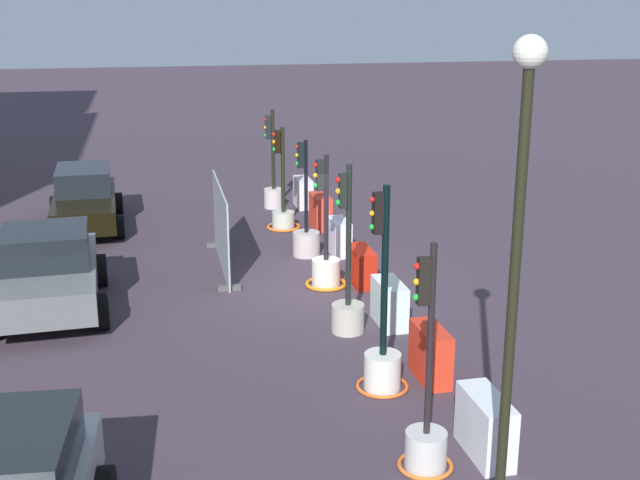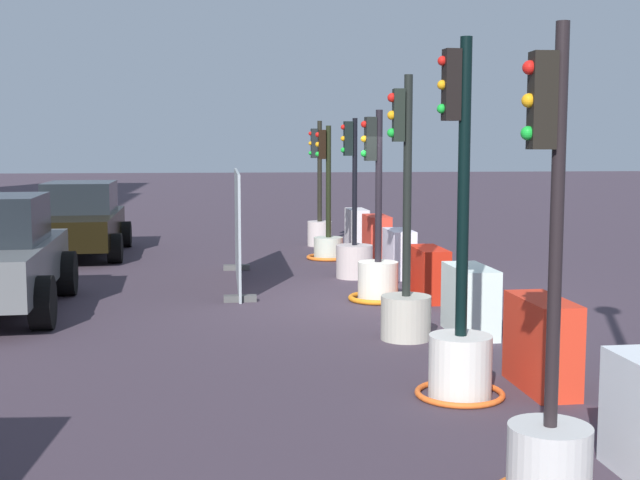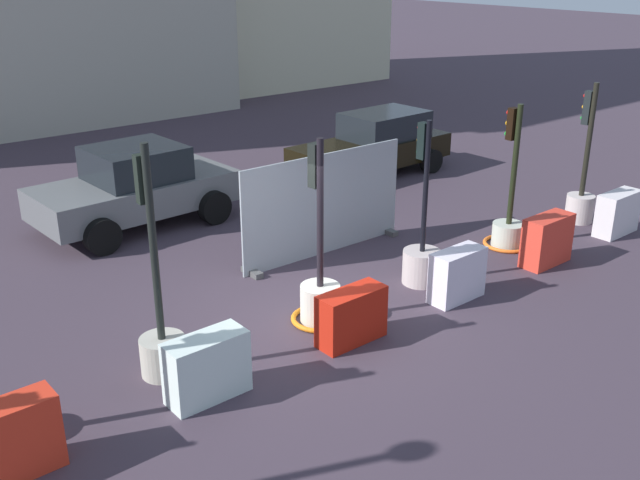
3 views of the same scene
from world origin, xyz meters
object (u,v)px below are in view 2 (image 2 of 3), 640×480
object	(u,v)px
construction_barrier_4	(399,253)
car_black_sedan	(79,219)
traffic_light_0	(549,424)
construction_barrier_6	(357,227)
traffic_light_5	(328,237)
traffic_light_4	(354,250)
traffic_light_6	(319,220)
construction_barrier_3	(428,274)
traffic_light_2	(405,289)
construction_barrier_5	(377,237)
construction_barrier_1	(542,344)
traffic_light_3	(377,269)
traffic_light_1	(460,336)
construction_barrier_2	(470,300)

from	to	relation	value
construction_barrier_4	car_black_sedan	distance (m)	7.38
traffic_light_0	construction_barrier_4	xyz separation A→B (m)	(9.62, -1.01, -0.10)
construction_barrier_4	construction_barrier_6	bearing A→B (deg)	0.07
traffic_light_0	traffic_light_5	world-z (taller)	traffic_light_0
traffic_light_4	traffic_light_6	distance (m)	4.86
construction_barrier_3	construction_barrier_4	distance (m)	2.27
traffic_light_2	construction_barrier_3	world-z (taller)	traffic_light_2
traffic_light_5	construction_barrier_3	world-z (taller)	traffic_light_5
traffic_light_0	car_black_sedan	size ratio (longest dim) A/B	0.71
traffic_light_4	car_black_sedan	size ratio (longest dim) A/B	0.64
construction_barrier_6	car_black_sedan	distance (m)	6.32
construction_barrier_5	construction_barrier_1	bearing A→B (deg)	179.38
traffic_light_3	construction_barrier_4	distance (m)	2.37
construction_barrier_1	construction_barrier_6	xyz separation A→B (m)	(11.90, -0.07, -0.02)
traffic_light_3	construction_barrier_6	world-z (taller)	traffic_light_3
traffic_light_5	construction_barrier_6	size ratio (longest dim) A/B	2.63
construction_barrier_5	construction_barrier_6	distance (m)	2.43
traffic_light_5	construction_barrier_1	size ratio (longest dim) A/B	2.65
traffic_light_4	car_black_sedan	distance (m)	6.68
traffic_light_3	construction_barrier_6	size ratio (longest dim) A/B	2.75
traffic_light_4	construction_barrier_4	size ratio (longest dim) A/B	2.88
traffic_light_2	construction_barrier_6	xyz separation A→B (m)	(9.66, -0.93, -0.20)
traffic_light_0	traffic_light_5	bearing A→B (deg)	-0.15
traffic_light_1	traffic_light_2	xyz separation A→B (m)	(2.39, 0.00, 0.05)
traffic_light_4	construction_barrier_3	xyz separation A→B (m)	(-2.29, -0.80, -0.09)
construction_barrier_1	traffic_light_1	bearing A→B (deg)	99.66
construction_barrier_1	construction_barrier_4	bearing A→B (deg)	-0.60
car_black_sedan	construction_barrier_4	bearing A→B (deg)	-122.01
traffic_light_0	traffic_light_3	xyz separation A→B (m)	(7.39, -0.20, -0.05)
construction_barrier_6	construction_barrier_4	bearing A→B (deg)	-179.93
traffic_light_0	construction_barrier_6	xyz separation A→B (m)	(14.44, -1.00, -0.10)
construction_barrier_3	traffic_light_1	bearing A→B (deg)	169.51
traffic_light_6	traffic_light_0	bearing A→B (deg)	179.55
construction_barrier_1	construction_barrier_5	bearing A→B (deg)	-0.62
traffic_light_2	traffic_light_5	xyz separation A→B (m)	(7.41, 0.04, -0.16)
traffic_light_6	traffic_light_1	bearing A→B (deg)	179.81
traffic_light_2	traffic_light_3	size ratio (longest dim) A/B	1.11
construction_barrier_2	construction_barrier_3	world-z (taller)	construction_barrier_2
traffic_light_0	traffic_light_2	world-z (taller)	traffic_light_2
construction_barrier_1	traffic_light_5	bearing A→B (deg)	5.35
construction_barrier_2	construction_barrier_3	size ratio (longest dim) A/B	1.00
traffic_light_3	construction_barrier_3	size ratio (longest dim) A/B	2.69
traffic_light_6	car_black_sedan	world-z (taller)	traffic_light_6
traffic_light_3	construction_barrier_2	xyz separation A→B (m)	(-2.42, -0.74, -0.05)
construction_barrier_4	car_black_sedan	world-z (taller)	car_black_sedan
traffic_light_0	traffic_light_6	distance (m)	14.49
traffic_light_1	construction_barrier_6	bearing A→B (deg)	-4.41
construction_barrier_4	car_black_sedan	xyz separation A→B (m)	(3.91, 6.25, 0.34)
traffic_light_5	construction_barrier_2	size ratio (longest dim) A/B	2.57
traffic_light_0	traffic_light_2	xyz separation A→B (m)	(4.78, -0.07, 0.10)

